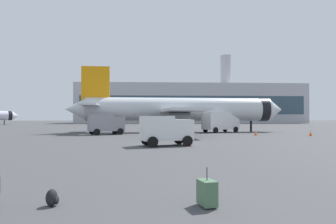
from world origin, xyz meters
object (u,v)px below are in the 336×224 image
fuel_truck (220,121)px  traveller_backpack (52,198)px  safety_cone_mid (189,142)px  safety_cone_near (153,130)px  safety_cone_far (256,133)px  safety_cone_outer (311,133)px  service_truck (106,123)px  airplane_at_gate (179,110)px  rolling_suitcase (207,193)px  cargo_van (166,129)px

fuel_truck → traveller_backpack: 43.24m
safety_cone_mid → safety_cone_near: bearing=96.6°
safety_cone_far → safety_cone_outer: size_ratio=0.84×
service_truck → safety_cone_near: service_truck is taller
traveller_backpack → airplane_at_gate: bearing=79.9°
safety_cone_far → safety_cone_outer: safety_cone_outer is taller
safety_cone_far → rolling_suitcase: 35.12m
safety_cone_mid → rolling_suitcase: size_ratio=0.64×
safety_cone_near → traveller_backpack: 42.85m
safety_cone_mid → cargo_van: bearing=175.4°
airplane_at_gate → traveller_backpack: (-7.42, -41.78, -3.42)m
service_truck → safety_cone_far: (20.46, -3.11, -1.29)m
service_truck → safety_cone_mid: (9.58, -17.56, -1.26)m
cargo_van → airplane_at_gate: bearing=82.1°
cargo_van → safety_cone_near: (-0.87, 24.54, -1.14)m
fuel_truck → safety_cone_mid: size_ratio=9.12×
airplane_at_gate → safety_cone_outer: bearing=-33.1°
service_truck → traveller_backpack: bearing=-84.5°
airplane_at_gate → traveller_backpack: bearing=-100.1°
safety_cone_mid → traveller_backpack: (-6.13, -18.02, -0.11)m
service_truck → cargo_van: bearing=-66.4°
safety_cone_far → safety_cone_near: bearing=143.3°
service_truck → fuel_truck: size_ratio=0.82×
safety_cone_near → safety_cone_far: safety_cone_far is taller
service_truck → safety_cone_outer: bearing=-9.4°
safety_cone_mid → airplane_at_gate: bearing=86.9°
airplane_at_gate → fuel_truck: size_ratio=5.57×
safety_cone_outer → rolling_suitcase: 36.90m
safety_cone_far → cargo_van: bearing=-132.0°
cargo_van → safety_cone_near: cargo_van is taller
safety_cone_far → fuel_truck: bearing=109.3°
safety_cone_near → safety_cone_far: 17.14m
fuel_truck → rolling_suitcase: bearing=-103.3°
cargo_van → safety_cone_mid: bearing=-4.6°
safety_cone_near → traveller_backpack: (-3.27, -42.72, -0.08)m
safety_cone_outer → traveller_backpack: 39.16m
safety_cone_mid → rolling_suitcase: rolling_suitcase is taller
safety_cone_far → traveller_backpack: safety_cone_far is taller
safety_cone_near → fuel_truck: bearing=-9.8°
rolling_suitcase → traveller_backpack: size_ratio=2.29×
service_truck → cargo_van: (7.59, -17.40, -0.16)m
safety_cone_mid → safety_cone_outer: size_ratio=0.91×
safety_cone_far → traveller_backpack: 36.66m
cargo_van → safety_cone_outer: 23.58m
cargo_van → safety_cone_near: bearing=92.0°
service_truck → safety_cone_far: bearing=-8.6°
rolling_suitcase → traveller_backpack: (-4.37, 0.29, -0.16)m
service_truck → fuel_truck: bearing=16.8°
airplane_at_gate → rolling_suitcase: size_ratio=32.49×
safety_cone_outer → rolling_suitcase: rolling_suitcase is taller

